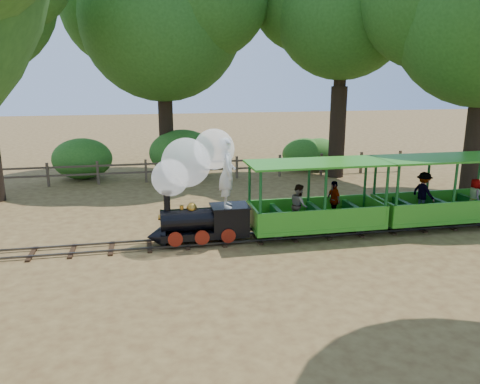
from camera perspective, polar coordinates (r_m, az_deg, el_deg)
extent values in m
plane|color=olive|center=(13.33, 2.09, -5.76)|extent=(90.00, 90.00, 0.00)
cube|color=#3F3D3A|center=(13.04, 2.40, -5.88)|extent=(22.00, 0.05, 0.05)
cube|color=#3F3D3A|center=(13.58, 1.79, -5.04)|extent=(22.00, 0.05, 0.05)
cube|color=#382314|center=(13.33, 2.09, -5.66)|extent=(0.12, 1.00, 0.05)
cube|color=#382314|center=(13.14, -19.78, -6.81)|extent=(0.12, 1.00, 0.05)
cube|color=#382314|center=(15.25, 20.72, -4.02)|extent=(0.12, 1.00, 0.05)
cube|color=black|center=(12.98, -4.37, -4.96)|extent=(2.41, 0.77, 0.20)
cylinder|color=black|center=(12.81, -6.11, -3.35)|extent=(1.54, 0.61, 0.61)
cylinder|color=black|center=(12.62, -8.90, -1.11)|extent=(0.18, 0.18, 0.48)
sphere|color=#C2892E|center=(12.73, -5.90, -1.92)|extent=(0.29, 0.29, 0.29)
cylinder|color=#C2892E|center=(12.70, -7.14, -1.89)|extent=(0.11, 0.11, 0.11)
cube|color=black|center=(12.96, -1.27, -3.09)|extent=(0.99, 0.77, 0.60)
cube|color=black|center=(12.87, -1.28, -1.72)|extent=(1.04, 0.83, 0.04)
cone|color=black|center=(12.90, -10.20, -5.37)|extent=(0.49, 0.70, 0.70)
cylinder|color=#C2892E|center=(12.74, -9.71, -3.06)|extent=(0.11, 0.15, 0.15)
cylinder|color=maroon|center=(12.54, -7.89, -5.75)|extent=(0.39, 0.07, 0.39)
cylinder|color=maroon|center=(13.28, -8.12, -4.61)|extent=(0.39, 0.07, 0.39)
cylinder|color=maroon|center=(12.60, -4.64, -5.57)|extent=(0.39, 0.07, 0.39)
cylinder|color=maroon|center=(13.34, -5.06, -4.44)|extent=(0.39, 0.07, 0.39)
cylinder|color=maroon|center=(12.70, -1.43, -5.37)|extent=(0.39, 0.07, 0.39)
cylinder|color=maroon|center=(13.43, -2.03, -4.26)|extent=(0.39, 0.07, 0.39)
sphere|color=white|center=(12.53, -8.52, 1.73)|extent=(0.99, 0.99, 0.99)
sphere|color=white|center=(12.53, -6.59, 3.58)|extent=(1.32, 1.32, 1.32)
sphere|color=white|center=(12.61, -3.17, 5.24)|extent=(1.10, 1.10, 1.10)
imported|color=silver|center=(12.49, -1.59, 2.36)|extent=(0.53, 0.74, 1.88)
cube|color=#349520|center=(13.72, 9.16, -3.84)|extent=(3.80, 1.45, 0.11)
cube|color=#124E1C|center=(13.76, 9.14, -4.37)|extent=(3.42, 0.56, 0.16)
cube|color=#349520|center=(13.01, 10.27, -3.33)|extent=(3.80, 0.07, 0.56)
cube|color=#349520|center=(14.23, 8.26, -1.73)|extent=(3.80, 0.07, 0.56)
cube|color=#349520|center=(13.28, 9.46, 3.52)|extent=(3.96, 1.62, 0.06)
cylinder|color=#124E1C|center=(12.33, 2.51, -1.38)|extent=(0.08, 0.08, 1.79)
cylinder|color=#124E1C|center=(13.57, 1.16, 0.07)|extent=(0.08, 0.08, 1.79)
cylinder|color=#124E1C|center=(13.65, 17.41, -0.50)|extent=(0.08, 0.08, 1.79)
cylinder|color=#124E1C|center=(14.77, 14.98, 0.75)|extent=(0.08, 0.08, 1.79)
cube|color=#124E1C|center=(13.28, 4.60, -3.03)|extent=(0.13, 1.23, 0.45)
cube|color=#124E1C|center=(13.63, 9.21, -2.72)|extent=(0.13, 1.23, 0.45)
cube|color=#124E1C|center=(14.07, 13.56, -2.41)|extent=(0.13, 1.23, 0.45)
cylinder|color=black|center=(13.03, 4.71, -5.08)|extent=(0.31, 0.07, 0.31)
cylinder|color=black|center=(13.72, 3.82, -4.07)|extent=(0.31, 0.07, 0.31)
cylinder|color=black|center=(13.88, 14.41, -4.28)|extent=(0.31, 0.07, 0.31)
cylinder|color=black|center=(14.53, 13.12, -3.37)|extent=(0.31, 0.07, 0.31)
imported|color=gray|center=(13.17, 7.19, -1.57)|extent=(0.49, 0.61, 1.18)
imported|color=gray|center=(13.97, 11.34, -0.93)|extent=(0.35, 0.69, 1.14)
cube|color=#349520|center=(15.52, 22.93, -2.68)|extent=(3.80, 1.45, 0.11)
cube|color=#124E1C|center=(15.56, 22.88, -3.15)|extent=(3.42, 0.56, 0.16)
cube|color=#349520|center=(14.90, 24.50, -2.16)|extent=(3.80, 0.07, 0.56)
cube|color=#349520|center=(15.98, 21.68, -0.85)|extent=(3.80, 0.07, 0.56)
cube|color=#349520|center=(15.14, 23.57, 3.82)|extent=(3.96, 1.62, 0.06)
cylinder|color=#124E1C|center=(13.80, 18.58, -0.43)|extent=(0.08, 0.08, 1.79)
cylinder|color=#124E1C|center=(14.92, 16.09, 0.81)|extent=(0.08, 0.08, 1.79)
cylinder|color=#124E1C|center=(16.89, 27.05, 1.31)|extent=(0.08, 0.08, 1.79)
cube|color=#124E1C|center=(14.84, 19.39, -1.97)|extent=(0.13, 1.23, 0.45)
cube|color=#124E1C|center=(15.45, 23.02, -1.69)|extent=(0.13, 1.23, 0.45)
cube|color=#124E1C|center=(16.11, 26.37, -1.42)|extent=(0.13, 1.23, 0.45)
cylinder|color=black|center=(14.59, 19.77, -3.78)|extent=(0.31, 0.07, 0.31)
cylinder|color=black|center=(15.21, 18.31, -2.94)|extent=(0.31, 0.07, 0.31)
cylinder|color=black|center=(15.97, 27.26, -3.03)|extent=(0.31, 0.07, 0.31)
cylinder|color=black|center=(16.54, 25.65, -2.29)|extent=(0.31, 0.07, 0.31)
imported|color=gray|center=(15.42, 21.46, -0.02)|extent=(0.66, 0.90, 1.25)
imported|color=gray|center=(15.97, 26.63, -0.43)|extent=(0.43, 0.58, 1.07)
cylinder|color=#2D2116|center=(21.87, -8.96, 6.91)|extent=(0.66, 0.66, 3.71)
cylinder|color=#2D2116|center=(21.70, -9.27, 14.57)|extent=(0.50, 0.50, 2.12)
sphere|color=#225019|center=(21.83, -9.50, 20.16)|extent=(7.11, 7.11, 7.11)
sphere|color=#225019|center=(23.14, -13.96, 21.37)|extent=(5.69, 5.69, 5.69)
cylinder|color=#2D2116|center=(21.58, 11.77, 7.13)|extent=(0.72, 0.72, 4.04)
cylinder|color=#2D2116|center=(21.44, 12.20, 15.57)|extent=(0.54, 0.54, 2.31)
sphere|color=#225019|center=(21.60, 12.50, 20.98)|extent=(5.90, 5.90, 5.90)
cylinder|color=#2D2116|center=(19.53, 26.53, 4.61)|extent=(0.68, 0.68, 3.61)
cube|color=brown|center=(20.97, -22.38, 1.95)|extent=(0.10, 0.10, 1.00)
cube|color=brown|center=(20.68, -16.94, 2.25)|extent=(0.10, 0.10, 1.00)
cube|color=brown|center=(20.58, -11.39, 2.54)|extent=(0.10, 0.10, 1.00)
cube|color=brown|center=(20.67, -5.84, 2.79)|extent=(0.10, 0.10, 1.00)
cube|color=brown|center=(20.96, -0.39, 3.02)|extent=(0.10, 0.10, 1.00)
cube|color=brown|center=(21.43, 4.87, 3.22)|extent=(0.10, 0.10, 1.00)
cube|color=brown|center=(22.08, 9.87, 3.38)|extent=(0.10, 0.10, 1.00)
cube|color=brown|center=(22.87, 14.55, 3.51)|extent=(0.10, 0.10, 1.00)
cube|color=brown|center=(23.82, 18.89, 3.60)|extent=(0.10, 0.10, 1.00)
cube|color=brown|center=(20.74, -3.11, 3.73)|extent=(18.00, 0.06, 0.08)
cube|color=brown|center=(20.80, -3.09, 2.78)|extent=(18.00, 0.06, 0.08)
ellipsoid|color=#2D6B1E|center=(21.96, -18.68, 3.87)|extent=(2.62, 2.02, 1.81)
ellipsoid|color=#2D6B1E|center=(21.83, -7.05, 4.82)|extent=(3.03, 2.33, 2.10)
ellipsoid|color=#2D6B1E|center=(23.35, 9.53, 4.62)|extent=(2.20, 1.69, 1.52)
ellipsoid|color=#2D6B1E|center=(23.10, 7.88, 4.61)|extent=(2.22, 1.71, 1.54)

